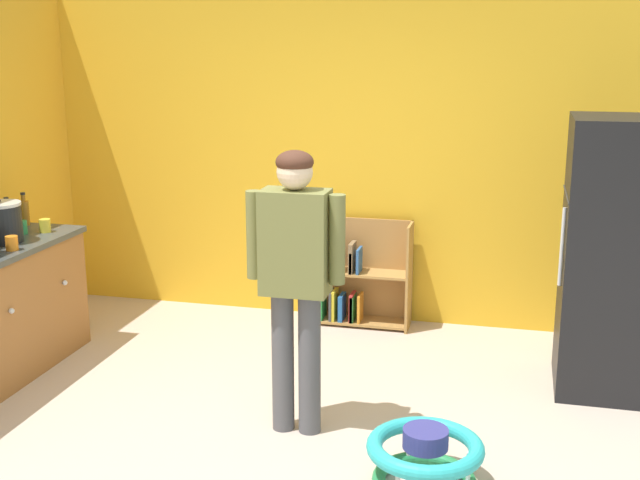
% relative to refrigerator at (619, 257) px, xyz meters
% --- Properties ---
extents(ground_plane, '(12.00, 12.00, 0.00)m').
position_rel_refrigerator_xyz_m(ground_plane, '(-1.86, -1.30, -0.89)').
color(ground_plane, '#C5AE9E').
rests_on(ground_plane, ground).
extents(back_wall, '(5.20, 0.06, 2.70)m').
position_rel_refrigerator_xyz_m(back_wall, '(-1.86, 1.03, 0.46)').
color(back_wall, yellow).
rests_on(back_wall, ground).
extents(refrigerator, '(0.73, 0.68, 1.78)m').
position_rel_refrigerator_xyz_m(refrigerator, '(0.00, 0.00, 0.00)').
color(refrigerator, black).
rests_on(refrigerator, ground).
extents(bookshelf, '(0.80, 0.28, 0.85)m').
position_rel_refrigerator_xyz_m(bookshelf, '(-1.89, 0.84, -0.52)').
color(bookshelf, '#AF8042').
rests_on(bookshelf, ground).
extents(standing_person, '(0.57, 0.22, 1.66)m').
position_rel_refrigerator_xyz_m(standing_person, '(-1.84, -1.07, 0.10)').
color(standing_person, '#515057').
rests_on(standing_person, ground).
extents(baby_walker, '(0.60, 0.60, 0.32)m').
position_rel_refrigerator_xyz_m(baby_walker, '(-1.04, -1.53, -0.73)').
color(baby_walker, '#26884D').
rests_on(baby_walker, ground).
extents(crock_pot, '(0.29, 0.29, 0.30)m').
position_rel_refrigerator_xyz_m(crock_pot, '(-4.04, -0.62, 0.15)').
color(crock_pot, black).
rests_on(crock_pot, kitchen_counter).
extents(green_glass_bottle, '(0.07, 0.07, 0.25)m').
position_rel_refrigerator_xyz_m(green_glass_bottle, '(-4.19, -0.31, 0.11)').
color(green_glass_bottle, '#33753D').
rests_on(green_glass_bottle, kitchen_counter).
extents(amber_bottle, '(0.07, 0.07, 0.25)m').
position_rel_refrigerator_xyz_m(amber_bottle, '(-4.19, -0.12, 0.11)').
color(amber_bottle, '#9E661E').
rests_on(amber_bottle, kitchen_counter).
extents(yellow_cup, '(0.08, 0.08, 0.09)m').
position_rel_refrigerator_xyz_m(yellow_cup, '(-3.92, -0.29, 0.06)').
color(yellow_cup, yellow).
rests_on(yellow_cup, kitchen_counter).
extents(orange_cup, '(0.08, 0.08, 0.09)m').
position_rel_refrigerator_xyz_m(orange_cup, '(-3.84, -0.80, 0.06)').
color(orange_cup, orange).
rests_on(orange_cup, kitchen_counter).
extents(green_cup, '(0.08, 0.08, 0.09)m').
position_rel_refrigerator_xyz_m(green_cup, '(-4.05, -0.37, 0.06)').
color(green_cup, '#309953').
rests_on(green_cup, kitchen_counter).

